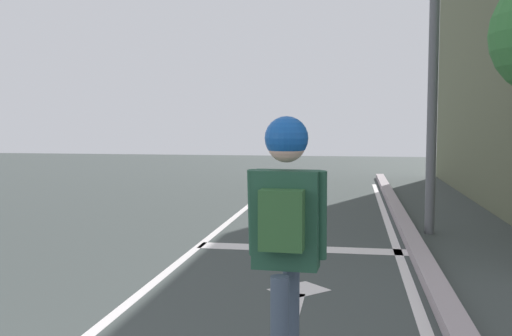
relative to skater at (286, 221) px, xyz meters
The scene contains 7 objects.
lane_line_center 4.40m from the skater, 115.69° to the left, with size 0.12×20.00×0.01m, color silver.
lane_line_curbside 4.14m from the skater, 74.46° to the left, with size 0.12×20.00×0.01m, color silver.
stop_bar 4.96m from the skater, 93.71° to the left, with size 3.04×0.40×0.01m, color silver.
lane_arrow_stem 2.26m from the skater, 94.82° to the left, with size 0.16×1.40×0.01m, color silver.
lane_arrow_head 3.01m from the skater, 93.33° to the left, with size 0.56×0.44×0.01m, color silver.
curb_strip 4.19m from the skater, 71.03° to the left, with size 0.24×24.00×0.14m, color #A5979B.
skater is the anchor object (origin of this frame).
Camera 1 is at (2.64, -1.26, 1.84)m, focal length 40.49 mm.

